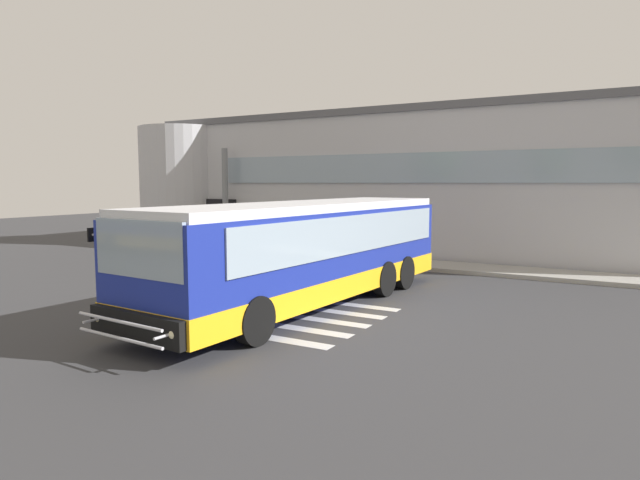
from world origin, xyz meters
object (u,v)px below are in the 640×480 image
bus_main_foreground (307,255)px  passenger_near_column (236,228)px  entry_support_column (225,198)px  passenger_by_doorway (240,229)px

bus_main_foreground → passenger_near_column: 11.98m
entry_support_column → passenger_by_doorway: size_ratio=2.79×
entry_support_column → passenger_near_column: (0.80, -0.22, -1.41)m
passenger_near_column → passenger_by_doorway: 0.97m
entry_support_column → bus_main_foreground: bearing=-41.4°
entry_support_column → passenger_near_column: size_ratio=2.79×
bus_main_foreground → passenger_by_doorway: bearing=136.7°
entry_support_column → bus_main_foreground: 12.77m
entry_support_column → passenger_by_doorway: 2.22m
entry_support_column → passenger_by_doorway: bearing=-29.2°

